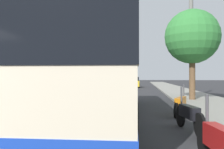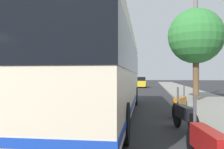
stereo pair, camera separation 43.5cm
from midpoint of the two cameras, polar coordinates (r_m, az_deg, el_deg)
sidewalk_curb at (r=13.06m, az=23.20°, el=-7.22°), size 110.00×3.60×0.14m
lane_divider_line at (r=13.22m, az=-10.78°, el=-7.45°), size 110.00×0.16×0.01m
coach_bus at (r=9.73m, az=-3.05°, el=1.16°), size 12.52×2.97×3.30m
motorcycle_mid_row at (r=7.35m, az=16.23°, el=-9.30°), size 2.11×0.48×1.28m
motorcycle_by_tree at (r=10.39m, az=14.87°, el=-6.75°), size 2.18×0.84×1.25m
car_behind_bus at (r=35.57m, az=4.69°, el=-1.92°), size 4.09×1.97×1.55m
car_far_distant at (r=35.71m, az=-3.69°, el=-1.97°), size 4.66×1.90×1.48m
roadside_tree_mid_block at (r=16.36m, az=17.81°, el=8.50°), size 3.49×3.49×5.93m
utility_pole at (r=18.75m, az=17.70°, el=7.53°), size 0.30×0.30×8.44m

